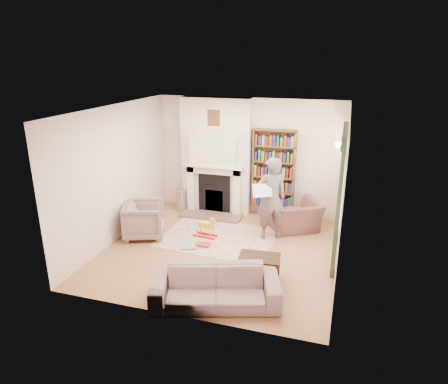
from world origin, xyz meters
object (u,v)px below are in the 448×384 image
(coffee_table, at_px, (259,268))
(bookcase, at_px, (274,169))
(paraffin_heater, at_px, (181,200))
(armchair_left, at_px, (144,220))
(rocking_horse, at_px, (205,227))
(man_reading, at_px, (271,199))
(armchair_reading, at_px, (295,216))
(sofa, at_px, (215,287))

(coffee_table, bearing_deg, bookcase, 92.34)
(paraffin_heater, bearing_deg, bookcase, 9.27)
(armchair_left, xyz_separation_m, rocking_horse, (1.26, 0.34, -0.15))
(armchair_left, distance_m, man_reading, 2.73)
(armchair_reading, distance_m, paraffin_heater, 2.90)
(armchair_reading, distance_m, rocking_horse, 2.03)
(man_reading, bearing_deg, armchair_left, -13.90)
(sofa, height_order, man_reading, man_reading)
(armchair_reading, bearing_deg, bookcase, -77.31)
(sofa, xyz_separation_m, rocking_horse, (-0.97, 2.26, -0.06))
(coffee_table, relative_size, paraffin_heater, 1.27)
(armchair_left, height_order, paraffin_heater, armchair_left)
(sofa, bearing_deg, coffee_table, 43.74)
(armchair_reading, xyz_separation_m, man_reading, (-0.45, -0.60, 0.56))
(armchair_reading, distance_m, coffee_table, 2.34)
(paraffin_heater, bearing_deg, man_reading, -20.52)
(bookcase, height_order, armchair_left, bookcase)
(armchair_left, distance_m, rocking_horse, 1.31)
(bookcase, bearing_deg, paraffin_heater, -170.73)
(coffee_table, height_order, rocking_horse, rocking_horse)
(sofa, relative_size, paraffin_heater, 3.63)
(armchair_reading, xyz_separation_m, sofa, (-0.81, -3.22, -0.04))
(man_reading, bearing_deg, paraffin_heater, -49.70)
(bookcase, relative_size, armchair_reading, 1.80)
(paraffin_heater, bearing_deg, rocking_horse, -49.23)
(armchair_reading, relative_size, armchair_left, 1.23)
(sofa, height_order, rocking_horse, sofa)
(paraffin_heater, height_order, rocking_horse, paraffin_heater)
(coffee_table, bearing_deg, rocking_horse, 133.45)
(armchair_reading, height_order, paraffin_heater, armchair_reading)
(armchair_reading, xyz_separation_m, armchair_left, (-3.04, -1.31, 0.05))
(bookcase, xyz_separation_m, armchair_left, (-2.40, -1.99, -0.79))
(armchair_reading, height_order, sofa, armchair_reading)
(bookcase, xyz_separation_m, armchair_reading, (0.64, -0.68, -0.84))
(bookcase, bearing_deg, armchair_reading, -46.57)
(bookcase, distance_m, coffee_table, 3.16)
(man_reading, relative_size, coffee_table, 2.55)
(man_reading, bearing_deg, sofa, 53.08)
(bookcase, relative_size, rocking_horse, 3.58)
(armchair_reading, bearing_deg, rocking_horse, -2.19)
(man_reading, xyz_separation_m, paraffin_heater, (-2.43, 0.91, -0.62))
(armchair_left, bearing_deg, armchair_reading, -87.82)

